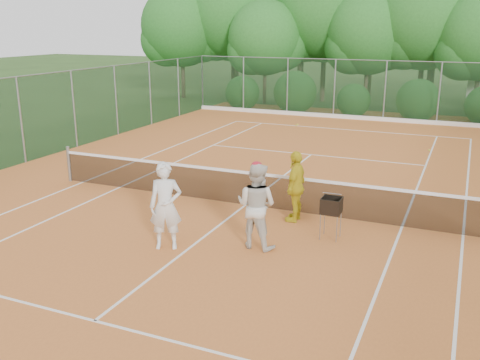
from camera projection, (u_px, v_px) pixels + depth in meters
name	position (u px, v px, depth m)	size (l,w,h in m)	color
ground	(245.00, 206.00, 14.46)	(120.00, 120.00, 0.00)	#274619
clay_court	(245.00, 206.00, 14.46)	(18.00, 36.00, 0.02)	#CA6F2E
tennis_net	(245.00, 187.00, 14.31)	(11.97, 0.10, 1.10)	gray
player_white	(166.00, 206.00, 11.46)	(0.70, 0.46, 1.92)	silver
player_center_grp	(256.00, 205.00, 11.52)	(0.99, 0.81, 1.93)	beige
player_yellow	(296.00, 186.00, 13.11)	(1.04, 0.43, 1.78)	gold
ball_hopper	(331.00, 206.00, 12.03)	(0.42, 0.42, 0.97)	gray
stray_ball_a	(296.00, 125.00, 25.78)	(0.07, 0.07, 0.07)	#AEC72E
stray_ball_b	(298.00, 124.00, 26.01)	(0.07, 0.07, 0.07)	yellow
stray_ball_c	(429.00, 150.00, 20.69)	(0.07, 0.07, 0.07)	#C1E635
court_markings	(245.00, 205.00, 14.45)	(11.03, 23.83, 0.01)	white
fence_back	(359.00, 90.00, 27.25)	(18.07, 0.07, 3.00)	#19381E
tropical_treeline	(407.00, 17.00, 30.30)	(32.10, 8.49, 15.03)	brown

